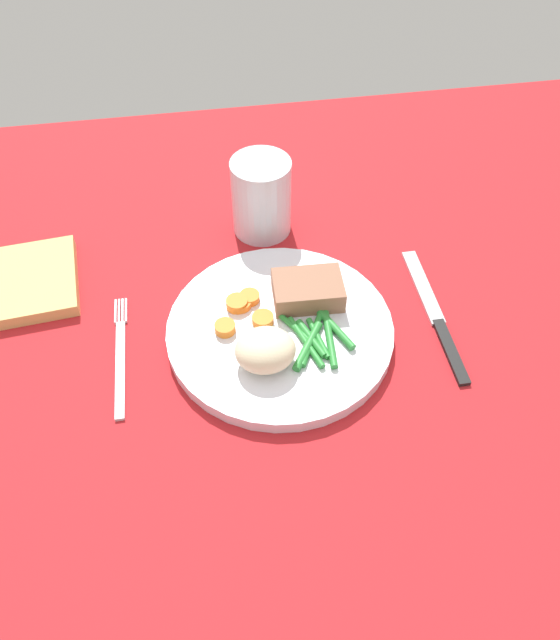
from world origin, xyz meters
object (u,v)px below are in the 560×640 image
object	(u,v)px
fork	(120,355)
water_glass	(262,202)
napkin	(29,282)
meat_portion	(304,288)
knife	(435,316)
dinner_plate	(280,330)

from	to	relation	value
fork	water_glass	distance (cm)	26.52
fork	napkin	size ratio (longest dim) A/B	1.32
meat_portion	water_glass	size ratio (longest dim) A/B	0.77
knife	fork	bearing A→B (deg)	-175.72
fork	napkin	world-z (taller)	napkin
meat_portion	fork	world-z (taller)	meat_portion
knife	meat_portion	bearing A→B (deg)	168.19
napkin	dinner_plate	bearing A→B (deg)	-23.14
meat_portion	napkin	xyz separation A→B (cm)	(-32.01, 8.23, -2.12)
fork	knife	world-z (taller)	knife
knife	dinner_plate	bearing A→B (deg)	-176.58
knife	water_glass	xyz separation A→B (cm)	(-17.62, 18.70, 4.13)
dinner_plate	meat_portion	distance (cm)	5.68
dinner_plate	water_glass	size ratio (longest dim) A/B	2.48
fork	meat_portion	bearing A→B (deg)	12.81
meat_portion	fork	bearing A→B (deg)	-168.68
meat_portion	fork	xyz separation A→B (cm)	(-21.22, -4.25, -2.74)
water_glass	napkin	distance (cm)	30.03
water_glass	meat_portion	bearing A→B (deg)	-78.88
meat_portion	fork	distance (cm)	21.81
knife	napkin	distance (cm)	48.44
napkin	fork	bearing A→B (deg)	-49.14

